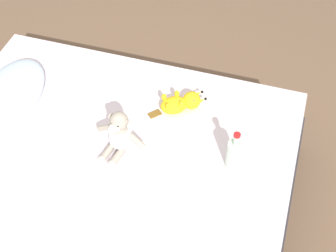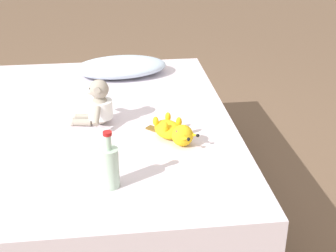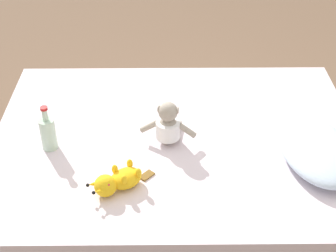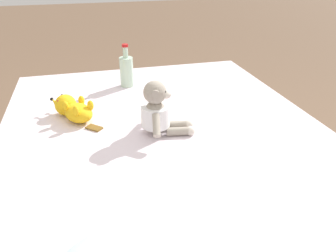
{
  "view_description": "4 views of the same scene",
  "coord_description": "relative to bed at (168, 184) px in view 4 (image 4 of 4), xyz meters",
  "views": [
    {
      "loc": [
        -1.47,
        -0.76,
        2.52
      ],
      "look_at": [
        0.15,
        -0.27,
        0.59
      ],
      "focal_mm": 53.32,
      "sensor_mm": 36.0,
      "label": 1
    },
    {
      "loc": [
        0.11,
        -2.27,
        1.55
      ],
      "look_at": [
        0.36,
        -0.24,
        0.55
      ],
      "focal_mm": 51.72,
      "sensor_mm": 36.0,
      "label": 2
    },
    {
      "loc": [
        2.05,
        -0.07,
        2.06
      ],
      "look_at": [
        0.04,
        -0.05,
        0.59
      ],
      "focal_mm": 54.05,
      "sensor_mm": 36.0,
      "label": 3
    },
    {
      "loc": [
        0.3,
        1.16,
        1.18
      ],
      "look_at": [
        0.0,
        0.0,
        0.54
      ],
      "focal_mm": 34.97,
      "sensor_mm": 36.0,
      "label": 4
    }
  ],
  "objects": [
    {
      "name": "plush_monkey",
      "position": [
        0.03,
        -0.04,
        0.35
      ],
      "size": [
        0.24,
        0.29,
        0.24
      ],
      "color": "#9E9384",
      "rests_on": "bed"
    },
    {
      "name": "glass_bottle",
      "position": [
        0.08,
        -0.63,
        0.34
      ],
      "size": [
        0.08,
        0.08,
        0.24
      ],
      "color": "#B2D1B7",
      "rests_on": "bed"
    },
    {
      "name": "ground_plane",
      "position": [
        0.0,
        0.0,
        -0.24
      ],
      "size": [
        16.0,
        16.0,
        0.0
      ],
      "primitive_type": "plane",
      "color": "brown"
    },
    {
      "name": "bed",
      "position": [
        0.0,
        0.0,
        0.0
      ],
      "size": [
        1.46,
        1.93,
        0.49
      ],
      "color": "#2D2D33",
      "rests_on": "ground_plane"
    },
    {
      "name": "plush_yellow_creature",
      "position": [
        0.38,
        -0.28,
        0.3
      ],
      "size": [
        0.23,
        0.3,
        0.1
      ],
      "color": "yellow",
      "rests_on": "bed"
    }
  ]
}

